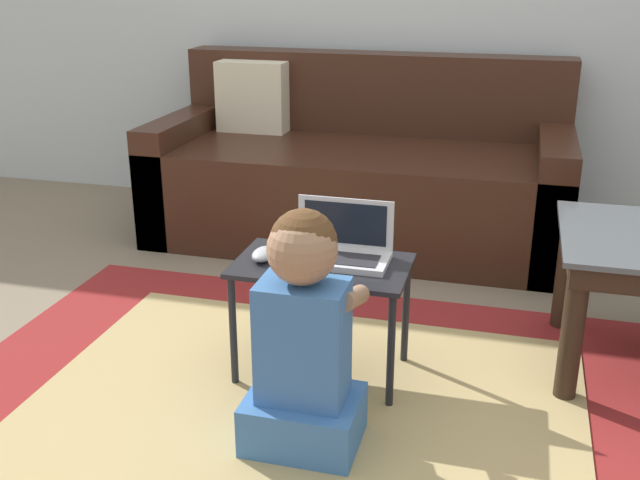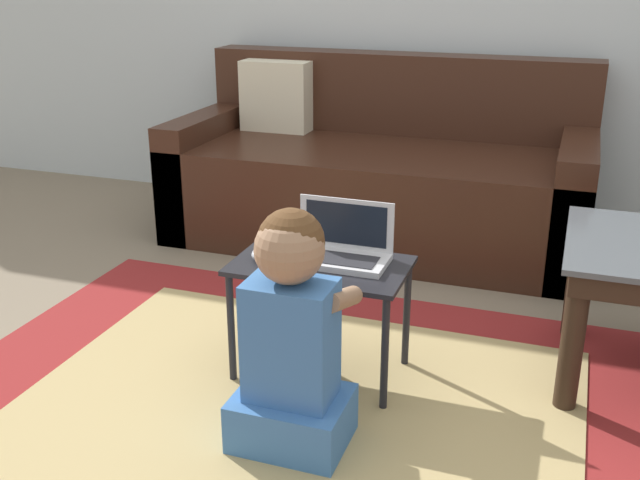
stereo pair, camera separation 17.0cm
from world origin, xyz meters
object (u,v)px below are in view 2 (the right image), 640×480
laptop (340,251)px  computer_mouse (263,253)px  person_seated (291,336)px  laptop_desk (321,279)px  couch (379,177)px

laptop → computer_mouse: bearing=-165.1°
laptop → person_seated: (0.00, -0.44, -0.09)m
computer_mouse → person_seated: 0.45m
laptop_desk → laptop: 0.11m
laptop_desk → computer_mouse: computer_mouse is taller
laptop_desk → person_seated: size_ratio=0.79×
couch → person_seated: couch is taller
person_seated → couch: bearing=97.4°
couch → laptop: couch is taller
couch → laptop: bearing=-80.4°
laptop_desk → computer_mouse: 0.21m
laptop_desk → computer_mouse: (-0.19, -0.02, 0.07)m
couch → laptop: size_ratio=6.22×
computer_mouse → person_seated: bearing=-56.8°
couch → computer_mouse: couch is taller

